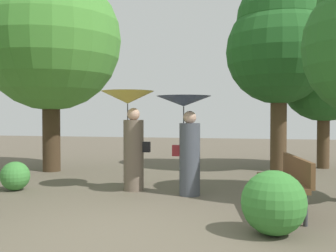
{
  "coord_description": "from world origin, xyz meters",
  "views": [
    {
      "loc": [
        1.73,
        -4.62,
        1.45
      ],
      "look_at": [
        0.0,
        3.17,
        1.23
      ],
      "focal_mm": 42.47,
      "sensor_mm": 36.0,
      "label": 1
    }
  ],
  "objects_px": {
    "park_bench": "(286,179)",
    "tree_mid_right": "(324,70)",
    "tree_near_right": "(279,41)",
    "person_left": "(130,123)",
    "tree_near_left": "(51,29)",
    "person_right": "(187,130)"
  },
  "relations": [
    {
      "from": "tree_mid_right",
      "to": "tree_near_left",
      "type": "bearing_deg",
      "value": -163.05
    },
    {
      "from": "person_left",
      "to": "tree_mid_right",
      "type": "distance_m",
      "value": 6.02
    },
    {
      "from": "person_right",
      "to": "tree_mid_right",
      "type": "bearing_deg",
      "value": -35.79
    },
    {
      "from": "person_left",
      "to": "tree_near_left",
      "type": "distance_m",
      "value": 4.17
    },
    {
      "from": "tree_near_left",
      "to": "tree_near_right",
      "type": "distance_m",
      "value": 5.86
    },
    {
      "from": "person_left",
      "to": "tree_near_left",
      "type": "bearing_deg",
      "value": 52.53
    },
    {
      "from": "park_bench",
      "to": "tree_near_left",
      "type": "distance_m",
      "value": 7.19
    },
    {
      "from": "tree_mid_right",
      "to": "tree_near_right",
      "type": "bearing_deg",
      "value": -145.36
    },
    {
      "from": "tree_mid_right",
      "to": "park_bench",
      "type": "bearing_deg",
      "value": -104.05
    },
    {
      "from": "person_left",
      "to": "person_right",
      "type": "distance_m",
      "value": 1.17
    },
    {
      "from": "tree_near_right",
      "to": "tree_mid_right",
      "type": "bearing_deg",
      "value": 34.64
    },
    {
      "from": "person_right",
      "to": "tree_near_right",
      "type": "xyz_separation_m",
      "value": [
        1.79,
        3.55,
        2.15
      ]
    },
    {
      "from": "park_bench",
      "to": "tree_near_left",
      "type": "height_order",
      "value": "tree_near_left"
    },
    {
      "from": "person_left",
      "to": "tree_near_right",
      "type": "relative_size",
      "value": 0.38
    },
    {
      "from": "person_left",
      "to": "tree_near_left",
      "type": "relative_size",
      "value": 0.34
    },
    {
      "from": "park_bench",
      "to": "tree_near_left",
      "type": "relative_size",
      "value": 0.27
    },
    {
      "from": "park_bench",
      "to": "tree_mid_right",
      "type": "distance_m",
      "value": 5.95
    },
    {
      "from": "person_right",
      "to": "tree_near_left",
      "type": "height_order",
      "value": "tree_near_left"
    },
    {
      "from": "person_left",
      "to": "tree_near_right",
      "type": "xyz_separation_m",
      "value": [
        2.92,
        3.3,
        2.04
      ]
    },
    {
      "from": "park_bench",
      "to": "tree_mid_right",
      "type": "bearing_deg",
      "value": 156.51
    },
    {
      "from": "tree_near_right",
      "to": "tree_mid_right",
      "type": "distance_m",
      "value": 1.63
    },
    {
      "from": "tree_near_left",
      "to": "tree_mid_right",
      "type": "xyz_separation_m",
      "value": [
        6.94,
        2.11,
        -0.99
      ]
    }
  ]
}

